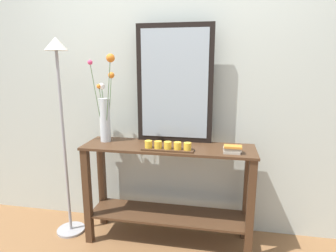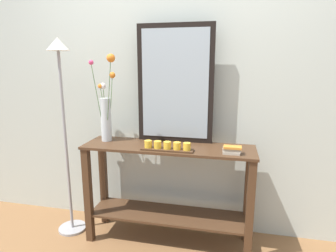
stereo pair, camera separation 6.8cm
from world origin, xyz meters
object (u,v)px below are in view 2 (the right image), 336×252
Objects in this scene: mirror_leaning at (175,84)px; candle_tray at (167,147)px; tall_vase_left at (106,111)px; console_table at (168,184)px; floor_lamp at (63,106)px; book_stack at (232,150)px.

mirror_leaning is 0.52m from candle_tray.
mirror_leaning is 0.60m from tall_vase_left.
mirror_leaning reaches higher than console_table.
floor_lamp is (-0.34, -0.08, 0.04)m from tall_vase_left.
mirror_leaning is at bearing 88.93° from candle_tray.
mirror_leaning is 0.93m from floor_lamp.
book_stack is (0.49, -0.09, 0.35)m from console_table.
console_table is 1.07m from floor_lamp.
mirror_leaning is at bearing 81.06° from console_table.
mirror_leaning reaches higher than candle_tray.
candle_tray is 2.92× the size of book_stack.
tall_vase_left is at bearing 172.85° from book_stack.
book_stack is at bearing -2.09° from floor_lamp.
book_stack is at bearing -27.41° from mirror_leaning.
console_table is 10.06× the size of book_stack.
floor_lamp is (-0.90, -0.19, -0.17)m from mirror_leaning.
candle_tray is at bearing -4.64° from floor_lamp.
book_stack is at bearing 2.75° from candle_tray.
floor_lamp is at bearing -167.18° from tall_vase_left.
floor_lamp reaches higher than console_table.
floor_lamp is (-0.87, -0.04, 0.62)m from console_table.
candle_tray is (0.02, -0.11, 0.35)m from console_table.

